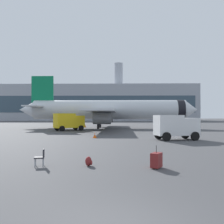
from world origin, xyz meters
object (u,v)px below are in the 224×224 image
rolling_suitcase (156,160)px  traveller_backpack (89,161)px  cargo_van (176,126)px  safety_cone_outer (62,126)px  gate_chair (41,156)px  safety_cone_mid (85,126)px  airplane_at_gate (108,110)px  service_truck (69,121)px  safety_cone_near (73,125)px  safety_cone_far (95,135)px

rolling_suitcase → traveller_backpack: bearing=172.9°
cargo_van → safety_cone_outer: cargo_van is taller
gate_chair → safety_cone_mid: bearing=94.4°
airplane_at_gate → traveller_backpack: bearing=-89.3°
airplane_at_gate → safety_cone_mid: bearing=143.0°
cargo_van → traveller_backpack: size_ratio=9.83×
safety_cone_mid → service_truck: bearing=-95.9°
safety_cone_near → safety_cone_outer: bearing=-131.6°
safety_cone_mid → traveller_backpack: safety_cone_mid is taller
service_truck → safety_cone_outer: service_truck is taller
safety_cone_mid → rolling_suitcase: size_ratio=0.69×
cargo_van → rolling_suitcase: 14.50m
safety_cone_near → traveller_backpack: 44.21m
airplane_at_gate → gate_chair: size_ratio=41.45×
safety_cone_outer → traveller_backpack: 42.43m
safety_cone_near → safety_cone_far: (7.61, -27.79, 0.01)m
cargo_van → safety_cone_far: bearing=166.3°
traveller_backpack → gate_chair: 2.42m
airplane_at_gate → traveller_backpack: (0.43, -36.53, -3.42)m
safety_cone_near → safety_cone_mid: (3.21, -2.95, 0.07)m
safety_cone_far → safety_cone_outer: safety_cone_far is taller
safety_cone_near → traveller_backpack: (8.75, -43.34, -0.07)m
safety_cone_near → safety_cone_outer: (-2.04, -2.30, -0.01)m
gate_chair → service_truck: bearing=98.6°
safety_cone_outer → cargo_van: bearing=-56.4°
rolling_suitcase → cargo_van: bearing=73.1°
safety_cone_far → rolling_suitcase: size_ratio=0.58×
service_truck → cargo_van: (14.30, -15.25, -0.16)m
cargo_van → traveller_backpack: cargo_van is taller
safety_cone_mid → rolling_suitcase: 41.75m
service_truck → safety_cone_far: size_ratio=8.22×
safety_cone_near → service_truck: bearing=-82.2°
airplane_at_gate → rolling_suitcase: size_ratio=32.40×
safety_cone_near → gate_chair: (6.34, -43.44, 0.19)m
service_truck → traveller_backpack: 29.49m
cargo_van → safety_cone_near: (-16.30, 29.91, -1.14)m
cargo_van → rolling_suitcase: bearing=-106.9°
gate_chair → safety_cone_outer: bearing=101.5°
cargo_van → safety_cone_far: (-8.69, 2.12, -1.14)m
cargo_van → traveller_backpack: bearing=-119.4°
safety_cone_outer → gate_chair: gate_chair is taller
safety_cone_near → gate_chair: size_ratio=0.72×
safety_cone_far → rolling_suitcase: rolling_suitcase is taller
cargo_van → safety_cone_far: size_ratio=7.43×
service_truck → rolling_suitcase: (10.09, -29.09, -1.22)m
airplane_at_gate → cargo_van: airplane_at_gate is taller
service_truck → safety_cone_mid: size_ratio=6.91×
service_truck → safety_cone_outer: (-4.04, 12.36, -1.31)m
service_truck → safety_cone_outer: size_ratio=8.76×
safety_cone_far → airplane_at_gate: bearing=88.1°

